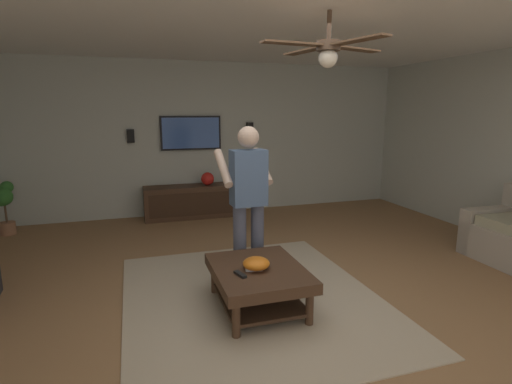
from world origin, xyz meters
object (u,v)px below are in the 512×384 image
Objects in this scene: coffee_table at (258,278)px; wall_speaker_right at (131,136)px; person_standing at (248,194)px; tv at (191,133)px; remote_black at (240,274)px; vase_round at (208,179)px; potted_plant_short at (4,202)px; ceiling_fan at (328,49)px; bowl at (256,263)px; wall_speaker_left at (250,129)px; remote_white at (254,269)px; media_console at (195,201)px.

coffee_table is 3.96m from wall_speaker_right.
coffee_table is at bearing 168.26° from person_standing.
coffee_table is 3.83m from tv.
remote_black is 0.68× the size of vase_round.
potted_plant_short is 5.30× the size of remote_black.
ceiling_fan is (-3.73, -1.62, 0.91)m from wall_speaker_right.
tv reaches higher than bowl.
potted_plant_short is at bearing 96.80° from wall_speaker_left.
tv is 3.87m from ceiling_fan.
potted_plant_short is 5.07m from ceiling_fan.
wall_speaker_right reaches higher than remote_white.
wall_speaker_right is (0.46, -1.81, 0.89)m from potted_plant_short.
ceiling_fan reaches higher than remote_white.
ceiling_fan reaches higher than potted_plant_short.
remote_black is (-3.34, -2.64, -0.09)m from potted_plant_short.
person_standing is at bearing 3.05° from media_console.
remote_black is (-0.09, 0.17, -0.04)m from bowl.
vase_round is at bearing 95.53° from remote_white.
person_standing is (-2.73, -0.15, 0.66)m from media_console.
ceiling_fan is (0.00, -0.66, 1.88)m from remote_white.
tv is 2.99m from potted_plant_short.
bowl is at bearing 166.34° from person_standing.
coffee_table is at bearing 164.47° from wall_speaker_left.
tv reaches higher than person_standing.
tv is at bearing 0.10° from bowl.
vase_round is 1.21m from wall_speaker_left.
tv is 3.01m from person_standing.
ceiling_fan is (-0.75, -0.49, 1.36)m from person_standing.
wall_speaker_left reaches higher than bowl.
wall_speaker_left is (0.29, -0.84, 0.82)m from vase_round.
ceiling_fan reaches higher than media_console.
ceiling_fan is at bearing 10.29° from media_console.
person_standing is (0.69, -0.11, 0.64)m from coffee_table.
tv is at bearing 90.71° from wall_speaker_left.
vase_round reaches higher than remote_white.
media_console is 4.07m from ceiling_fan.
media_console is at bearing -85.79° from potted_plant_short.
coffee_table is 1.26× the size of potted_plant_short.
person_standing is 0.88m from bowl.
remote_white is (-0.02, 0.03, -0.04)m from bowl.
wall_speaker_right is (2.98, 1.14, 0.46)m from person_standing.
tv reaches higher than vase_round.
media_console is 1.42× the size of ceiling_fan.
wall_speaker_left is (3.67, -1.02, 1.19)m from coffee_table.
wall_speaker_right is 4.17m from ceiling_fan.
bowl reaches higher than remote_black.
bowl is 1.61× the size of remote_white.
vase_round is (2.70, -0.07, -0.27)m from person_standing.
remote_white is at bearing -0.36° from tv.
ceiling_fan reaches higher than wall_speaker_right.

